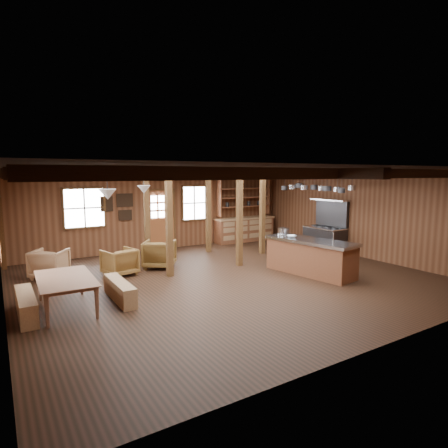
{
  "coord_description": "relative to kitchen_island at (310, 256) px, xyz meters",
  "views": [
    {
      "loc": [
        -5.03,
        -7.92,
        2.67
      ],
      "look_at": [
        0.65,
        1.3,
        1.22
      ],
      "focal_mm": 30.0,
      "sensor_mm": 36.0,
      "label": 1
    }
  ],
  "objects": [
    {
      "name": "armchair_b",
      "position": [
        -3.19,
        2.77,
        -0.08
      ],
      "size": [
        1.19,
        1.19,
        0.79
      ],
      "primitive_type": "imported",
      "rotation": [
        0.0,
        0.0,
        2.54
      ],
      "color": "brown",
      "rests_on": "floor"
    },
    {
      "name": "ceiling_joists",
      "position": [
        -2.1,
        0.95,
        2.2
      ],
      "size": [
        9.8,
        8.82,
        0.18
      ],
      "color": "black",
      "rests_on": "ceiling"
    },
    {
      "name": "window_left",
      "position": [
        -7.06,
        1.27,
        1.12
      ],
      "size": [
        0.14,
        1.24,
        1.32
      ],
      "color": "white",
      "rests_on": "wall_back"
    },
    {
      "name": "room",
      "position": [
        -2.1,
        0.77,
        0.92
      ],
      "size": [
        10.04,
        9.04,
        2.84
      ],
      "color": "black",
      "rests_on": "ground"
    },
    {
      "name": "back_counter",
      "position": [
        1.3,
        4.98,
        0.12
      ],
      "size": [
        2.55,
        0.6,
        2.45
      ],
      "color": "brown",
      "rests_on": "floor"
    },
    {
      "name": "back_door",
      "position": [
        -2.1,
        5.22,
        0.4
      ],
      "size": [
        1.02,
        0.08,
        2.15
      ],
      "color": "brown",
      "rests_on": "floor"
    },
    {
      "name": "counter_pot",
      "position": [
        -0.1,
        0.99,
        0.56
      ],
      "size": [
        0.32,
        0.32,
        0.19
      ],
      "primitive_type": "cylinder",
      "color": "#AFB0B6",
      "rests_on": "kitchen_island"
    },
    {
      "name": "commercial_range",
      "position": [
        2.55,
        1.85,
        0.12
      ],
      "size": [
        0.78,
        1.47,
        1.81
      ],
      "color": "#2F2F32",
      "rests_on": "floor"
    },
    {
      "name": "armchair_c",
      "position": [
        -6.02,
        3.31,
        -0.11
      ],
      "size": [
        1.11,
        1.11,
        0.74
      ],
      "primitive_type": "imported",
      "rotation": [
        0.0,
        0.0,
        2.56
      ],
      "color": "#986A45",
      "rests_on": "floor"
    },
    {
      "name": "bench_aisle",
      "position": [
        -4.98,
        0.58,
        -0.27
      ],
      "size": [
        0.28,
        1.52,
        0.42
      ],
      "primitive_type": "cube",
      "color": "#906041",
      "rests_on": "floor"
    },
    {
      "name": "window_back_left",
      "position": [
        -4.7,
        5.23,
        1.12
      ],
      "size": [
        1.32,
        0.06,
        1.32
      ],
      "color": "white",
      "rests_on": "wall_back"
    },
    {
      "name": "dining_table",
      "position": [
        -6.0,
        0.58,
        -0.16
      ],
      "size": [
        1.08,
        1.86,
        0.65
      ],
      "primitive_type": "imported",
      "rotation": [
        0.0,
        0.0,
        1.54
      ],
      "color": "brown",
      "rests_on": "floor"
    },
    {
      "name": "kitchen_island",
      "position": [
        0.0,
        0.0,
        0.0
      ],
      "size": [
        1.29,
        2.61,
        1.2
      ],
      "rotation": [
        0.0,
        0.0,
        0.17
      ],
      "color": "brown",
      "rests_on": "floor"
    },
    {
      "name": "pot_rack",
      "position": [
        1.23,
        1.12,
        1.79
      ],
      "size": [
        0.41,
        3.0,
        0.43
      ],
      "color": "#2F2F32",
      "rests_on": "ceiling"
    },
    {
      "name": "timber_posts",
      "position": [
        -1.58,
        2.85,
        0.92
      ],
      "size": [
        3.95,
        2.35,
        2.8
      ],
      "color": "#402512",
      "rests_on": "floor"
    },
    {
      "name": "step_stool",
      "position": [
        0.9,
        0.96,
        -0.29
      ],
      "size": [
        0.52,
        0.46,
        0.38
      ],
      "primitive_type": "cube",
      "rotation": [
        0.0,
        0.0,
        0.43
      ],
      "color": "#906041",
      "rests_on": "floor"
    },
    {
      "name": "bench_wall",
      "position": [
        -6.75,
        0.58,
        -0.26
      ],
      "size": [
        0.3,
        1.58,
        0.43
      ],
      "primitive_type": "cube",
      "color": "#906041",
      "rests_on": "floor"
    },
    {
      "name": "armchair_a",
      "position": [
        -4.41,
        2.55,
        -0.12
      ],
      "size": [
        0.93,
        0.94,
        0.72
      ],
      "primitive_type": "imported",
      "rotation": [
        0.0,
        0.0,
        3.38
      ],
      "color": "brown",
      "rests_on": "floor"
    },
    {
      "name": "notice_boards",
      "position": [
        -3.6,
        5.23,
        1.16
      ],
      "size": [
        1.08,
        0.03,
        0.9
      ],
      "color": "beige",
      "rests_on": "wall_back"
    },
    {
      "name": "window_back_right",
      "position": [
        -0.8,
        5.23,
        1.12
      ],
      "size": [
        1.02,
        0.06,
        1.32
      ],
      "color": "white",
      "rests_on": "wall_back"
    },
    {
      "name": "bowl",
      "position": [
        -0.25,
        0.49,
        0.5
      ],
      "size": [
        0.36,
        0.36,
        0.07
      ],
      "primitive_type": "imported",
      "rotation": [
        0.0,
        0.0,
        -0.44
      ],
      "color": "silver",
      "rests_on": "kitchen_island"
    },
    {
      "name": "pendant_lamps",
      "position": [
        -4.35,
        1.77,
        1.77
      ],
      "size": [
        1.86,
        2.36,
        0.66
      ],
      "color": "#2F2F32",
      "rests_on": "ceiling"
    }
  ]
}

